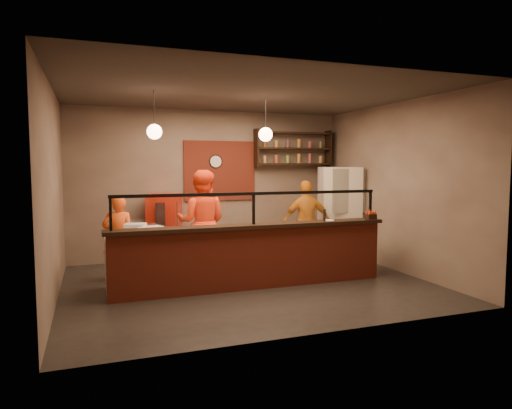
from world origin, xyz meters
name	(u,v)px	position (x,y,z in m)	size (l,w,h in m)	color
floor	(248,283)	(0.00, 0.00, 0.00)	(6.00, 6.00, 0.00)	black
ceiling	(247,93)	(0.00, 0.00, 3.20)	(6.00, 6.00, 0.00)	#3B352E
wall_back	(211,184)	(0.00, 2.50, 1.60)	(6.00, 6.00, 0.00)	#7B6B5A
wall_left	(53,194)	(-3.00, 0.00, 1.60)	(5.00, 5.00, 0.00)	#7B6B5A
wall_right	(396,187)	(3.00, 0.00, 1.60)	(5.00, 5.00, 0.00)	#7B6B5A
wall_front	(317,201)	(0.00, -2.50, 1.60)	(6.00, 6.00, 0.00)	#7B6B5A
brick_patch	(220,171)	(0.20, 2.47, 1.90)	(1.60, 0.04, 1.30)	maroon
service_counter	(254,258)	(0.00, -0.30, 0.50)	(4.60, 0.25, 1.00)	maroon
counter_ledge	(254,226)	(0.00, -0.30, 1.03)	(4.70, 0.37, 0.06)	black
worktop_cabinet	(244,257)	(0.00, 0.20, 0.42)	(4.60, 0.75, 0.85)	gray
worktop	(244,231)	(0.00, 0.20, 0.88)	(4.60, 0.75, 0.05)	silver
sneeze_guard	(254,205)	(0.00, -0.30, 1.37)	(4.50, 0.05, 0.52)	white
wall_shelving	(293,149)	(1.90, 2.32, 2.40)	(1.84, 0.28, 0.85)	black
wall_clock	(216,162)	(0.10, 2.46, 2.10)	(0.30, 0.30, 0.04)	black
pendant_left	(154,132)	(-1.50, 0.20, 2.55)	(0.24, 0.24, 0.77)	black
pendant_right	(266,134)	(0.40, 0.20, 2.55)	(0.24, 0.24, 0.77)	black
cook_left	(118,238)	(-2.05, 1.01, 0.75)	(0.55, 0.36, 1.51)	#E65015
cook_mid	(202,222)	(-0.56, 0.98, 0.97)	(0.94, 0.73, 1.93)	red
cook_right	(307,222)	(1.71, 1.21, 0.85)	(1.00, 0.42, 1.71)	#C97112
fridge	(339,213)	(2.60, 1.43, 0.99)	(0.82, 0.77, 1.98)	beige
red_cooler	(164,229)	(-1.08, 2.15, 0.72)	(0.62, 0.57, 1.44)	#AC1C0B
pizza_dough	(229,230)	(-0.27, 0.18, 0.91)	(0.48, 0.48, 0.01)	white
prep_tub_a	(153,231)	(-1.56, 0.15, 0.97)	(0.28, 0.23, 0.14)	white
prep_tub_b	(136,229)	(-1.81, 0.37, 0.98)	(0.34, 0.27, 0.17)	white
prep_tub_c	(147,232)	(-1.67, 0.02, 0.97)	(0.28, 0.23, 0.14)	white
rolling_pin	(212,229)	(-0.54, 0.31, 0.93)	(0.06, 0.06, 0.37)	yellow
condiment_caddy	(371,217)	(2.20, -0.36, 1.11)	(0.17, 0.13, 0.09)	black
pepper_mill	(324,215)	(1.27, -0.34, 1.16)	(0.05, 0.05, 0.21)	black
small_plate	(329,220)	(1.38, -0.31, 1.07)	(0.19, 0.19, 0.01)	silver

